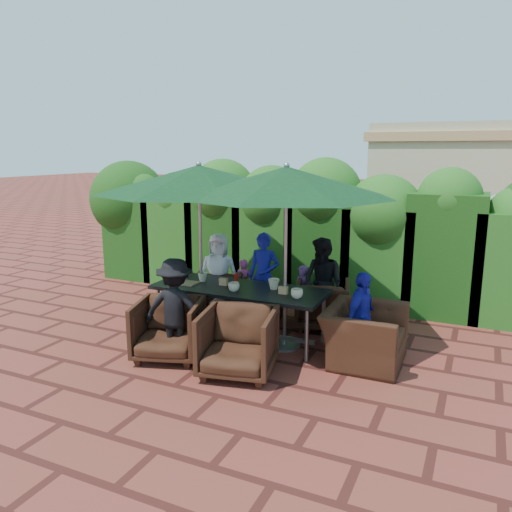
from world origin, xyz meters
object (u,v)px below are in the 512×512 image
at_px(chair_near_right, 238,339).
at_px(chair_end_right, 365,326).
at_px(chair_near_left, 169,326).
at_px(chair_far_right, 322,302).
at_px(umbrella_left, 199,179).
at_px(chair_far_mid, 261,299).
at_px(chair_far_left, 221,288).
at_px(umbrella_right, 286,182).
at_px(dining_table, 239,293).

bearing_deg(chair_near_right, chair_end_right, 25.27).
distance_m(chair_near_left, chair_near_right, 1.02).
bearing_deg(chair_far_right, chair_near_right, 62.82).
bearing_deg(umbrella_left, chair_far_mid, 53.55).
relative_size(chair_far_left, chair_near_left, 0.90).
height_order(umbrella_right, chair_end_right, umbrella_right).
bearing_deg(chair_far_left, chair_near_right, 100.81).
relative_size(chair_near_left, chair_near_right, 0.97).
relative_size(umbrella_left, chair_end_right, 2.73).
relative_size(umbrella_left, chair_near_right, 3.36).
bearing_deg(chair_far_mid, chair_near_left, 62.46).
bearing_deg(chair_near_left, chair_near_right, -21.36).
relative_size(umbrella_left, umbrella_right, 1.04).
xyz_separation_m(chair_far_left, chair_far_right, (1.78, -0.09, 0.02)).
bearing_deg(chair_far_left, umbrella_right, 123.51).
relative_size(umbrella_left, chair_far_mid, 4.24).
xyz_separation_m(dining_table, chair_far_left, (-0.86, 1.04, -0.30)).
bearing_deg(chair_far_left, chair_end_right, 135.11).
distance_m(dining_table, umbrella_right, 1.68).
bearing_deg(chair_near_left, dining_table, 42.80).
height_order(dining_table, chair_far_right, chair_far_right).
xyz_separation_m(umbrella_left, chair_far_right, (1.55, 0.90, -1.82)).
relative_size(chair_far_left, chair_far_right, 0.96).
height_order(umbrella_right, chair_near_right, umbrella_right).
height_order(umbrella_left, umbrella_right, same).
relative_size(dining_table, chair_far_mid, 3.52).
bearing_deg(chair_far_right, dining_table, 31.13).
xyz_separation_m(umbrella_right, chair_far_mid, (-0.73, 0.84, -1.87)).
distance_m(chair_far_left, chair_near_left, 2.02).
relative_size(chair_far_mid, chair_far_right, 0.87).
distance_m(dining_table, chair_near_right, 1.15).
relative_size(umbrella_left, chair_near_left, 3.48).
bearing_deg(chair_far_left, chair_far_mid, 143.66).
xyz_separation_m(dining_table, umbrella_left, (-0.64, 0.05, 1.54)).
xyz_separation_m(umbrella_right, chair_near_left, (-1.21, -0.95, -1.80)).
distance_m(chair_near_right, chair_end_right, 1.60).
distance_m(umbrella_left, umbrella_right, 1.32).
bearing_deg(chair_end_right, dining_table, 88.08).
height_order(chair_far_right, chair_near_right, chair_near_right).
xyz_separation_m(chair_far_right, chair_near_right, (-0.42, -1.96, 0.04)).
bearing_deg(chair_far_right, chair_end_right, 115.84).
height_order(umbrella_left, chair_end_right, umbrella_left).
bearing_deg(umbrella_right, umbrella_left, 177.87).
distance_m(umbrella_left, chair_far_mid, 2.11).
bearing_deg(umbrella_right, chair_far_left, 146.09).
height_order(chair_far_left, chair_far_mid, chair_far_left).
height_order(chair_far_mid, chair_end_right, chair_end_right).
xyz_separation_m(umbrella_right, chair_far_right, (0.23, 0.94, -1.82)).
xyz_separation_m(chair_near_left, chair_end_right, (2.29, 0.91, 0.05)).
bearing_deg(umbrella_right, dining_table, -179.86).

